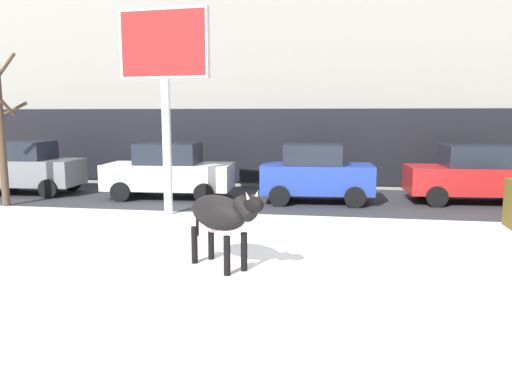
{
  "coord_description": "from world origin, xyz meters",
  "views": [
    {
      "loc": [
        1.43,
        -9.09,
        2.78
      ],
      "look_at": [
        -0.36,
        1.57,
        1.1
      ],
      "focal_mm": 35.05,
      "sensor_mm": 36.0,
      "label": 1
    }
  ],
  "objects_px": {
    "pedestrian_near_billboard": "(166,161)",
    "bare_tree_right_lot": "(1,127)",
    "pedestrian_by_cars": "(443,165)",
    "car_grey_hatchback": "(28,168)",
    "pedestrian_far_left": "(393,165)",
    "car_blue_hatchback": "(316,174)",
    "car_white_sedan": "(169,171)",
    "cow_black": "(221,215)",
    "billboard": "(164,57)",
    "car_red_sedan": "(475,175)"
  },
  "relations": [
    {
      "from": "car_red_sedan",
      "to": "car_blue_hatchback",
      "type": "bearing_deg",
      "value": -171.94
    },
    {
      "from": "car_grey_hatchback",
      "to": "car_red_sedan",
      "type": "xyz_separation_m",
      "value": [
        15.08,
        0.62,
        -0.02
      ]
    },
    {
      "from": "pedestrian_far_left",
      "to": "bare_tree_right_lot",
      "type": "bearing_deg",
      "value": -153.59
    },
    {
      "from": "car_grey_hatchback",
      "to": "car_red_sedan",
      "type": "bearing_deg",
      "value": 2.37
    },
    {
      "from": "cow_black",
      "to": "billboard",
      "type": "distance_m",
      "value": 6.2
    },
    {
      "from": "car_white_sedan",
      "to": "cow_black",
      "type": "bearing_deg",
      "value": -64.14
    },
    {
      "from": "pedestrian_far_left",
      "to": "car_red_sedan",
      "type": "bearing_deg",
      "value": -54.92
    },
    {
      "from": "cow_black",
      "to": "pedestrian_near_billboard",
      "type": "bearing_deg",
      "value": 114.15
    },
    {
      "from": "car_red_sedan",
      "to": "pedestrian_far_left",
      "type": "distance_m",
      "value": 3.88
    },
    {
      "from": "pedestrian_far_left",
      "to": "bare_tree_right_lot",
      "type": "xyz_separation_m",
      "value": [
        -12.13,
        -6.02,
        1.52
      ]
    },
    {
      "from": "car_red_sedan",
      "to": "bare_tree_right_lot",
      "type": "bearing_deg",
      "value": -168.77
    },
    {
      "from": "billboard",
      "to": "car_blue_hatchback",
      "type": "height_order",
      "value": "billboard"
    },
    {
      "from": "car_blue_hatchback",
      "to": "pedestrian_near_billboard",
      "type": "relative_size",
      "value": 2.08
    },
    {
      "from": "cow_black",
      "to": "pedestrian_by_cars",
      "type": "xyz_separation_m",
      "value": [
        5.97,
        11.12,
        -0.11
      ]
    },
    {
      "from": "cow_black",
      "to": "car_white_sedan",
      "type": "distance_m",
      "value": 8.09
    },
    {
      "from": "cow_black",
      "to": "car_blue_hatchback",
      "type": "xyz_separation_m",
      "value": [
        1.36,
        7.25,
        -0.07
      ]
    },
    {
      "from": "billboard",
      "to": "pedestrian_far_left",
      "type": "bearing_deg",
      "value": 44.43
    },
    {
      "from": "car_blue_hatchback",
      "to": "car_red_sedan",
      "type": "bearing_deg",
      "value": 8.06
    },
    {
      "from": "pedestrian_near_billboard",
      "to": "pedestrian_far_left",
      "type": "xyz_separation_m",
      "value": [
        9.1,
        0.0,
        0.0
      ]
    },
    {
      "from": "pedestrian_near_billboard",
      "to": "pedestrian_by_cars",
      "type": "relative_size",
      "value": 1.0
    },
    {
      "from": "car_grey_hatchback",
      "to": "pedestrian_far_left",
      "type": "height_order",
      "value": "car_grey_hatchback"
    },
    {
      "from": "car_white_sedan",
      "to": "car_red_sedan",
      "type": "relative_size",
      "value": 1.0
    },
    {
      "from": "billboard",
      "to": "car_red_sedan",
      "type": "bearing_deg",
      "value": 20.88
    },
    {
      "from": "pedestrian_by_cars",
      "to": "pedestrian_far_left",
      "type": "height_order",
      "value": "same"
    },
    {
      "from": "pedestrian_near_billboard",
      "to": "pedestrian_far_left",
      "type": "height_order",
      "value": "same"
    },
    {
      "from": "billboard",
      "to": "bare_tree_right_lot",
      "type": "height_order",
      "value": "billboard"
    },
    {
      "from": "cow_black",
      "to": "car_blue_hatchback",
      "type": "height_order",
      "value": "car_blue_hatchback"
    },
    {
      "from": "billboard",
      "to": "car_grey_hatchback",
      "type": "height_order",
      "value": "billboard"
    },
    {
      "from": "car_grey_hatchback",
      "to": "car_white_sedan",
      "type": "height_order",
      "value": "car_grey_hatchback"
    },
    {
      "from": "billboard",
      "to": "car_blue_hatchback",
      "type": "relative_size",
      "value": 1.55
    },
    {
      "from": "pedestrian_near_billboard",
      "to": "pedestrian_by_cars",
      "type": "height_order",
      "value": "same"
    },
    {
      "from": "car_grey_hatchback",
      "to": "pedestrian_far_left",
      "type": "distance_m",
      "value": 13.4
    },
    {
      "from": "billboard",
      "to": "car_red_sedan",
      "type": "xyz_separation_m",
      "value": [
        8.95,
        3.41,
        -3.41
      ]
    },
    {
      "from": "billboard",
      "to": "car_blue_hatchback",
      "type": "distance_m",
      "value": 5.88
    },
    {
      "from": "cow_black",
      "to": "billboard",
      "type": "relative_size",
      "value": 0.31
    },
    {
      "from": "car_white_sedan",
      "to": "car_red_sedan",
      "type": "xyz_separation_m",
      "value": [
        9.87,
        0.67,
        0.0
      ]
    },
    {
      "from": "car_grey_hatchback",
      "to": "pedestrian_near_billboard",
      "type": "relative_size",
      "value": 2.08
    },
    {
      "from": "billboard",
      "to": "car_grey_hatchback",
      "type": "xyz_separation_m",
      "value": [
        -6.13,
        2.79,
        -3.39
      ]
    },
    {
      "from": "car_grey_hatchback",
      "to": "car_red_sedan",
      "type": "height_order",
      "value": "car_grey_hatchback"
    },
    {
      "from": "car_blue_hatchback",
      "to": "car_white_sedan",
      "type": "bearing_deg",
      "value": 179.59
    },
    {
      "from": "car_white_sedan",
      "to": "pedestrian_near_billboard",
      "type": "bearing_deg",
      "value": 110.79
    },
    {
      "from": "car_grey_hatchback",
      "to": "bare_tree_right_lot",
      "type": "bearing_deg",
      "value": -72.1
    },
    {
      "from": "bare_tree_right_lot",
      "to": "pedestrian_by_cars",
      "type": "bearing_deg",
      "value": 23.3
    },
    {
      "from": "pedestrian_near_billboard",
      "to": "bare_tree_right_lot",
      "type": "distance_m",
      "value": 6.91
    },
    {
      "from": "car_red_sedan",
      "to": "pedestrian_far_left",
      "type": "height_order",
      "value": "car_red_sedan"
    },
    {
      "from": "billboard",
      "to": "car_blue_hatchback",
      "type": "bearing_deg",
      "value": 34.34
    },
    {
      "from": "car_blue_hatchback",
      "to": "car_red_sedan",
      "type": "xyz_separation_m",
      "value": [
        4.98,
        0.71,
        -0.02
      ]
    },
    {
      "from": "car_grey_hatchback",
      "to": "car_white_sedan",
      "type": "bearing_deg",
      "value": -0.52
    },
    {
      "from": "car_white_sedan",
      "to": "car_red_sedan",
      "type": "height_order",
      "value": "same"
    },
    {
      "from": "cow_black",
      "to": "pedestrian_near_billboard",
      "type": "xyz_separation_m",
      "value": [
        -4.99,
        11.12,
        -0.11
      ]
    }
  ]
}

